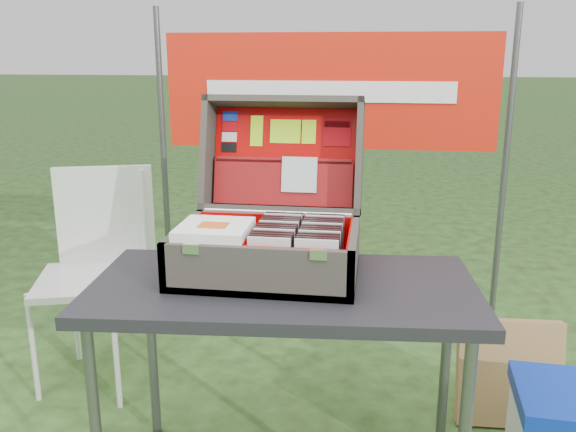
% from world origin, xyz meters
% --- Properties ---
extents(table, '(1.27, 0.71, 0.77)m').
position_xyz_m(table, '(-0.04, -0.09, 0.38)').
color(table, black).
rests_on(table, ground).
extents(table_top, '(1.27, 0.71, 0.04)m').
position_xyz_m(table_top, '(-0.04, -0.09, 0.75)').
color(table_top, black).
rests_on(table_top, ground).
extents(table_leg_fl, '(0.04, 0.04, 0.73)m').
position_xyz_m(table_leg_fl, '(-0.60, -0.34, 0.36)').
color(table_leg_fl, '#59595B').
rests_on(table_leg_fl, ground).
extents(table_leg_bl, '(0.04, 0.04, 0.73)m').
position_xyz_m(table_leg_bl, '(-0.60, 0.16, 0.36)').
color(table_leg_bl, '#59595B').
rests_on(table_leg_bl, ground).
extents(table_leg_br, '(0.04, 0.04, 0.73)m').
position_xyz_m(table_leg_br, '(0.51, 0.16, 0.36)').
color(table_leg_br, '#59595B').
rests_on(table_leg_br, ground).
extents(suitcase, '(0.59, 0.58, 0.55)m').
position_xyz_m(suitcase, '(-0.11, 0.04, 1.04)').
color(suitcase, '#45423A').
rests_on(suitcase, table).
extents(suitcase_base_bottom, '(0.59, 0.42, 0.02)m').
position_xyz_m(suitcase_base_bottom, '(-0.11, -0.02, 0.78)').
color(suitcase_base_bottom, '#45423A').
rests_on(suitcase_base_bottom, table_top).
extents(suitcase_base_wall_front, '(0.59, 0.02, 0.16)m').
position_xyz_m(suitcase_base_wall_front, '(-0.11, -0.22, 0.85)').
color(suitcase_base_wall_front, '#45423A').
rests_on(suitcase_base_wall_front, table_top).
extents(suitcase_base_wall_back, '(0.59, 0.02, 0.16)m').
position_xyz_m(suitcase_base_wall_back, '(-0.11, 0.18, 0.85)').
color(suitcase_base_wall_back, '#45423A').
rests_on(suitcase_base_wall_back, table_top).
extents(suitcase_base_wall_left, '(0.02, 0.42, 0.16)m').
position_xyz_m(suitcase_base_wall_left, '(-0.39, -0.02, 0.85)').
color(suitcase_base_wall_left, '#45423A').
rests_on(suitcase_base_wall_left, table_top).
extents(suitcase_base_wall_right, '(0.02, 0.42, 0.16)m').
position_xyz_m(suitcase_base_wall_right, '(0.18, -0.02, 0.85)').
color(suitcase_base_wall_right, '#45423A').
rests_on(suitcase_base_wall_right, table_top).
extents(suitcase_liner_floor, '(0.54, 0.38, 0.01)m').
position_xyz_m(suitcase_liner_floor, '(-0.11, -0.02, 0.79)').
color(suitcase_liner_floor, '#C10C00').
rests_on(suitcase_liner_floor, suitcase_base_bottom).
extents(suitcase_latch_left, '(0.05, 0.01, 0.03)m').
position_xyz_m(suitcase_latch_left, '(-0.30, -0.23, 0.92)').
color(suitcase_latch_left, silver).
rests_on(suitcase_latch_left, suitcase_base_wall_front).
extents(suitcase_latch_right, '(0.05, 0.01, 0.03)m').
position_xyz_m(suitcase_latch_right, '(0.08, -0.23, 0.92)').
color(suitcase_latch_right, silver).
rests_on(suitcase_latch_right, suitcase_base_wall_front).
extents(suitcase_hinge, '(0.53, 0.02, 0.02)m').
position_xyz_m(suitcase_hinge, '(-0.11, 0.19, 0.93)').
color(suitcase_hinge, silver).
rests_on(suitcase_hinge, suitcase_base_wall_back).
extents(suitcase_lid_back, '(0.59, 0.13, 0.41)m').
position_xyz_m(suitcase_lid_back, '(-0.11, 0.38, 1.09)').
color(suitcase_lid_back, '#45423A').
rests_on(suitcase_lid_back, suitcase_base_wall_back).
extents(suitcase_lid_rim_far, '(0.59, 0.16, 0.06)m').
position_xyz_m(suitcase_lid_rim_far, '(-0.11, 0.37, 1.30)').
color(suitcase_lid_rim_far, '#45423A').
rests_on(suitcase_lid_rim_far, suitcase_lid_back).
extents(suitcase_lid_rim_near, '(0.59, 0.16, 0.06)m').
position_xyz_m(suitcase_lid_rim_near, '(-0.11, 0.27, 0.92)').
color(suitcase_lid_rim_near, '#45423A').
rests_on(suitcase_lid_rim_near, suitcase_lid_back).
extents(suitcase_lid_rim_left, '(0.02, 0.26, 0.45)m').
position_xyz_m(suitcase_lid_rim_left, '(-0.39, 0.32, 1.11)').
color(suitcase_lid_rim_left, '#45423A').
rests_on(suitcase_lid_rim_left, suitcase_lid_back).
extents(suitcase_lid_rim_right, '(0.02, 0.26, 0.45)m').
position_xyz_m(suitcase_lid_rim_right, '(0.18, 0.32, 1.11)').
color(suitcase_lid_rim_right, '#45423A').
rests_on(suitcase_lid_rim_right, suitcase_lid_back).
extents(suitcase_lid_liner, '(0.54, 0.10, 0.36)m').
position_xyz_m(suitcase_lid_liner, '(-0.11, 0.37, 1.10)').
color(suitcase_lid_liner, '#C10C00').
rests_on(suitcase_lid_liner, suitcase_lid_back).
extents(suitcase_liner_wall_front, '(0.54, 0.01, 0.14)m').
position_xyz_m(suitcase_liner_wall_front, '(-0.11, -0.21, 0.86)').
color(suitcase_liner_wall_front, '#C10C00').
rests_on(suitcase_liner_wall_front, suitcase_base_bottom).
extents(suitcase_liner_wall_back, '(0.54, 0.01, 0.14)m').
position_xyz_m(suitcase_liner_wall_back, '(-0.11, 0.16, 0.86)').
color(suitcase_liner_wall_back, '#C10C00').
rests_on(suitcase_liner_wall_back, suitcase_base_bottom).
extents(suitcase_liner_wall_left, '(0.01, 0.38, 0.14)m').
position_xyz_m(suitcase_liner_wall_left, '(-0.38, -0.02, 0.86)').
color(suitcase_liner_wall_left, '#C10C00').
rests_on(suitcase_liner_wall_left, suitcase_base_bottom).
extents(suitcase_liner_wall_right, '(0.01, 0.38, 0.14)m').
position_xyz_m(suitcase_liner_wall_right, '(0.16, -0.02, 0.86)').
color(suitcase_liner_wall_right, '#C10C00').
rests_on(suitcase_liner_wall_right, suitcase_base_bottom).
extents(suitcase_lid_pocket, '(0.52, 0.07, 0.17)m').
position_xyz_m(suitcase_lid_pocket, '(-0.11, 0.33, 1.01)').
color(suitcase_lid_pocket, maroon).
rests_on(suitcase_lid_pocket, suitcase_lid_liner).
extents(suitcase_pocket_edge, '(0.51, 0.02, 0.02)m').
position_xyz_m(suitcase_pocket_edge, '(-0.11, 0.34, 1.09)').
color(suitcase_pocket_edge, maroon).
rests_on(suitcase_pocket_edge, suitcase_lid_pocket).
extents(suitcase_pocket_cd, '(0.13, 0.04, 0.13)m').
position_xyz_m(suitcase_pocket_cd, '(-0.04, 0.32, 1.04)').
color(suitcase_pocket_cd, silver).
rests_on(suitcase_pocket_cd, suitcase_lid_pocket).
extents(lid_sticker_cc_a, '(0.06, 0.01, 0.04)m').
position_xyz_m(lid_sticker_cc_a, '(-0.32, 0.40, 1.24)').
color(lid_sticker_cc_a, '#1933B2').
rests_on(lid_sticker_cc_a, suitcase_lid_liner).
extents(lid_sticker_cc_b, '(0.06, 0.01, 0.04)m').
position_xyz_m(lid_sticker_cc_b, '(-0.32, 0.39, 1.21)').
color(lid_sticker_cc_b, '#C0060D').
rests_on(lid_sticker_cc_b, suitcase_lid_liner).
extents(lid_sticker_cc_c, '(0.06, 0.01, 0.04)m').
position_xyz_m(lid_sticker_cc_c, '(-0.32, 0.38, 1.17)').
color(lid_sticker_cc_c, white).
rests_on(lid_sticker_cc_c, suitcase_lid_liner).
extents(lid_sticker_cc_d, '(0.06, 0.01, 0.04)m').
position_xyz_m(lid_sticker_cc_d, '(-0.32, 0.37, 1.13)').
color(lid_sticker_cc_d, black).
rests_on(lid_sticker_cc_d, suitcase_lid_liner).
extents(lid_card_neon_tall, '(0.05, 0.03, 0.11)m').
position_xyz_m(lid_card_neon_tall, '(-0.22, 0.39, 1.19)').
color(lid_card_neon_tall, '#B7F516').
rests_on(lid_card_neon_tall, suitcase_lid_liner).
extents(lid_card_neon_main, '(0.12, 0.03, 0.09)m').
position_xyz_m(lid_card_neon_main, '(-0.11, 0.39, 1.19)').
color(lid_card_neon_main, '#B7F516').
rests_on(lid_card_neon_main, suitcase_lid_liner).
extents(lid_card_neon_small, '(0.05, 0.03, 0.09)m').
position_xyz_m(lid_card_neon_small, '(-0.02, 0.39, 1.19)').
color(lid_card_neon_small, '#B7F516').
rests_on(lid_card_neon_small, suitcase_lid_liner).
extents(lid_sticker_band, '(0.11, 0.03, 0.10)m').
position_xyz_m(lid_sticker_band, '(0.09, 0.39, 1.19)').
color(lid_sticker_band, '#C0060D').
rests_on(lid_sticker_band, suitcase_lid_liner).
extents(lid_sticker_band_bar, '(0.09, 0.01, 0.02)m').
position_xyz_m(lid_sticker_band_bar, '(0.09, 0.40, 1.22)').
color(lid_sticker_band_bar, black).
rests_on(lid_sticker_band_bar, suitcase_lid_liner).
extents(cd_left_0, '(0.13, 0.01, 0.15)m').
position_xyz_m(cd_left_0, '(-0.07, -0.19, 0.87)').
color(cd_left_0, silver).
rests_on(cd_left_0, suitcase_liner_floor).
extents(cd_left_1, '(0.13, 0.01, 0.15)m').
position_xyz_m(cd_left_1, '(-0.07, -0.16, 0.87)').
color(cd_left_1, black).
rests_on(cd_left_1, suitcase_liner_floor).
extents(cd_left_2, '(0.13, 0.01, 0.15)m').
position_xyz_m(cd_left_2, '(-0.07, -0.14, 0.87)').
color(cd_left_2, black).
rests_on(cd_left_2, suitcase_liner_floor).
extents(cd_left_3, '(0.13, 0.01, 0.15)m').
position_xyz_m(cd_left_3, '(-0.07, -0.12, 0.87)').
color(cd_left_3, black).
rests_on(cd_left_3, suitcase_liner_floor).
extents(cd_left_4, '(0.13, 0.01, 0.15)m').
position_xyz_m(cd_left_4, '(-0.07, -0.09, 0.87)').
color(cd_left_4, silver).
rests_on(cd_left_4, suitcase_liner_floor).
extents(cd_left_5, '(0.13, 0.01, 0.15)m').
position_xyz_m(cd_left_5, '(-0.07, -0.07, 0.87)').
color(cd_left_5, black).
rests_on(cd_left_5, suitcase_liner_floor).
extents(cd_left_6, '(0.13, 0.01, 0.15)m').
position_xyz_m(cd_left_6, '(-0.07, -0.05, 0.87)').
color(cd_left_6, black).
rests_on(cd_left_6, suitcase_liner_floor).
extents(cd_left_7, '(0.13, 0.01, 0.15)m').
position_xyz_m(cd_left_7, '(-0.07, -0.02, 0.87)').
color(cd_left_7, black).
rests_on(cd_left_7, suitcase_liner_floor).
extents(cd_left_8, '(0.13, 0.01, 0.15)m').
position_xyz_m(cd_left_8, '(-0.07, -0.00, 0.87)').
color(cd_left_8, silver).
rests_on(cd_left_8, suitcase_liner_floor).
extents(cd_left_9, '(0.13, 0.01, 0.15)m').
position_xyz_m(cd_left_9, '(-0.07, 0.02, 0.87)').
color(cd_left_9, black).
rests_on(cd_left_9, suitcase_liner_floor).
extents(cd_left_10, '(0.13, 0.01, 0.15)m').
position_xyz_m(cd_left_10, '(-0.07, 0.05, 0.87)').
color(cd_left_10, black).
rests_on(cd_left_10, suitcase_liner_floor).
extents(cd_left_11, '(0.13, 0.01, 0.15)m').
position_xyz_m(cd_left_11, '(-0.07, 0.07, 0.87)').
color(cd_left_11, black).
rests_on(cd_left_11, suitcase_liner_floor).
extents(cd_left_12, '(0.13, 0.01, 0.15)m').
position_xyz_m(cd_left_12, '(-0.07, 0.09, 0.87)').
color(cd_left_12, silver).
rests_on(cd_left_12, suitcase_liner_floor).
extents(cd_left_13, '(0.13, 0.01, 0.15)m').
position_xyz_m(cd_left_13, '(-0.07, 0.12, 0.87)').
color(cd_left_13, black).
rests_on(cd_left_13, suitcase_liner_floor).
extents(cd_right_0, '(0.13, 0.01, 0.15)m').
position_xyz_m(cd_right_0, '(0.07, -0.19, 0.87)').
color(cd_right_0, silver).
rests_on(cd_right_0, suitcase_liner_floor).
extents(cd_right_1, '(0.13, 0.01, 0.15)m').
position_xyz_m(cd_right_1, '(0.07, -0.16, 0.87)').
color(cd_right_1, black).
rests_on(cd_right_1, suitcase_liner_floor).
extents(cd_right_2, '(0.13, 0.01, 0.15)m').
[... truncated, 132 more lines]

